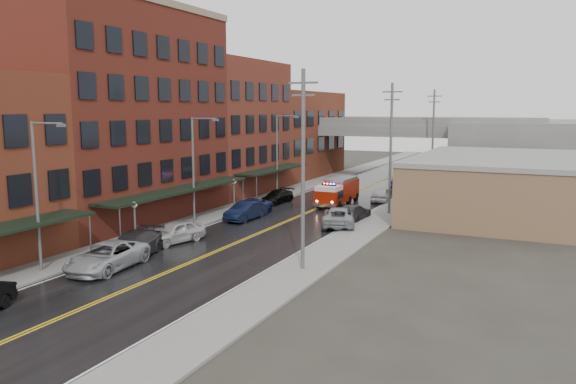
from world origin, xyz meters
The scene contains 33 objects.
ground centered at (0.00, 0.00, 0.00)m, with size 220.00×220.00×0.00m, color #2D2B26.
road centered at (0.00, 30.00, 0.01)m, with size 11.00×160.00×0.02m, color black.
sidewalk_left centered at (-7.30, 30.00, 0.07)m, with size 3.00×160.00×0.15m, color slate.
sidewalk_right centered at (7.30, 30.00, 0.07)m, with size 3.00×160.00×0.15m, color slate.
curb_left centered at (-5.65, 30.00, 0.07)m, with size 0.30×160.00×0.15m, color gray.
curb_right centered at (5.65, 30.00, 0.07)m, with size 0.30×160.00×0.15m, color gray.
brick_building_b centered at (-13.30, 23.00, 9.00)m, with size 9.00×20.00×18.00m, color #581D17.
brick_building_c centered at (-13.30, 40.50, 7.50)m, with size 9.00×15.00×15.00m, color maroon.
brick_building_far centered at (-13.30, 58.00, 6.00)m, with size 9.00×20.00×12.00m, color maroon.
tan_building centered at (16.00, 40.00, 2.50)m, with size 14.00×22.00×5.00m, color #8E6F4C.
right_far_block centered at (18.00, 70.00, 4.00)m, with size 18.00×30.00×8.00m, color slate.
awning_1 centered at (-7.49, 23.00, 2.99)m, with size 2.60×18.00×3.09m.
awning_2 centered at (-7.49, 40.50, 2.99)m, with size 2.60×13.00×3.09m.
globe_lamp_1 centered at (-6.40, 16.00, 2.31)m, with size 0.44×0.44×3.12m.
globe_lamp_2 centered at (-6.40, 30.00, 2.31)m, with size 0.44×0.44×3.12m.
street_lamp_0 centered at (-6.55, 8.00, 5.19)m, with size 2.64×0.22×9.00m.
street_lamp_1 centered at (-6.55, 24.00, 5.19)m, with size 2.64×0.22×9.00m.
street_lamp_2 centered at (-6.55, 40.00, 5.19)m, with size 2.64×0.22×9.00m.
utility_pole_0 centered at (7.20, 15.00, 6.31)m, with size 1.80×0.24×12.00m.
utility_pole_1 centered at (7.20, 35.00, 6.31)m, with size 1.80×0.24×12.00m.
utility_pole_2 centered at (7.20, 55.00, 6.31)m, with size 1.80×0.24×12.00m.
overpass centered at (0.00, 62.00, 5.99)m, with size 40.00×10.00×7.50m.
fire_truck centered at (1.03, 37.96, 1.44)m, with size 2.93×7.26×2.65m.
parked_car_left_2 centered at (-3.69, 10.20, 0.82)m, with size 2.73×5.93×1.65m, color #A9ACB1.
parked_car_left_3 centered at (-4.14, 13.08, 0.83)m, with size 2.32×5.71×1.66m, color #272629.
parked_car_left_4 centered at (-4.07, 17.56, 0.81)m, with size 1.91×4.75×1.62m, color #B2B2B2.
parked_car_left_5 centered at (-3.60, 27.20, 0.80)m, with size 1.69×4.85×1.60m, color black.
parked_car_left_6 centered at (-4.26, 29.26, 0.74)m, with size 2.44×5.30×1.47m, color #121945.
parked_car_left_7 centered at (-5.00, 36.41, 0.67)m, with size 1.89×4.65×1.35m, color black.
parked_car_right_0 centered at (4.72, 28.20, 0.80)m, with size 2.65×5.75×1.60m, color gray.
parked_car_right_1 centered at (5.00, 31.16, 0.71)m, with size 1.98×4.86×1.41m, color #2A2A2D.
parked_car_right_2 centered at (4.52, 41.80, 0.78)m, with size 1.83×4.56×1.55m, color #B8B8B8.
parked_car_right_3 centered at (4.19, 52.20, 0.73)m, with size 1.54×4.42×1.45m, color black.
Camera 1 is at (20.31, -15.16, 9.75)m, focal length 35.00 mm.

